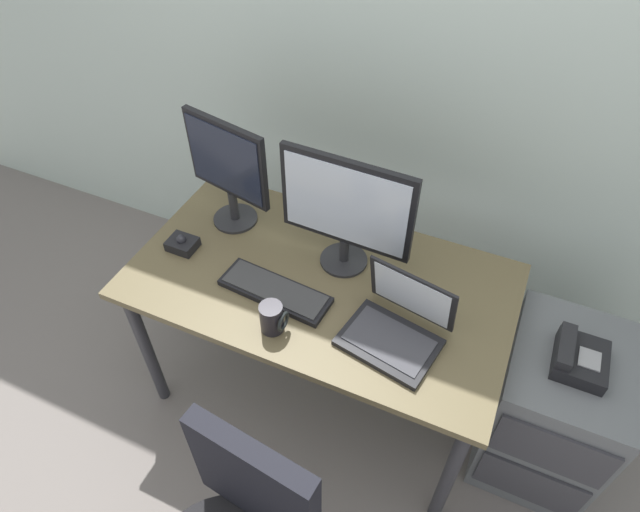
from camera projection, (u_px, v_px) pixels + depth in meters
ground_plane at (320, 387)px, 2.53m from camera, size 8.00×8.00×0.00m
back_wall at (401, 28)px, 2.00m from camera, size 6.00×0.10×2.80m
desk at (320, 293)px, 2.05m from camera, size 1.40×0.78×0.76m
file_cabinet at (549, 409)px, 2.09m from camera, size 0.42×0.53×0.66m
desk_phone at (578, 358)px, 1.82m from camera, size 0.17×0.20×0.09m
monitor_main at (346, 209)px, 1.87m from camera, size 0.49×0.18×0.46m
monitor_side at (228, 168)px, 2.03m from camera, size 0.37×0.18×0.46m
keyboard at (275, 291)px, 1.93m from camera, size 0.42×0.17×0.03m
laptop at (397, 325)px, 1.77m from camera, size 0.35×0.32×0.24m
trackball_mouse at (182, 244)px, 2.09m from camera, size 0.11×0.09×0.07m
coffee_mug at (272, 318)px, 1.79m from camera, size 0.09×0.08×0.11m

